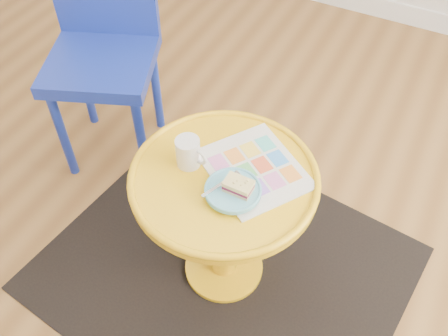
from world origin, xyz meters
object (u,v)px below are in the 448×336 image
at_px(newspaper, 254,169).
at_px(mug, 189,152).
at_px(chair, 103,40).
at_px(plate, 233,191).
at_px(side_table, 224,207).

height_order(newspaper, mug, mug).
xyz_separation_m(newspaper, mug, (-0.19, -0.07, 0.05)).
bearing_deg(chair, newspaper, -44.95).
distance_m(newspaper, plate, 0.12).
xyz_separation_m(side_table, chair, (-0.77, 0.43, 0.15)).
bearing_deg(chair, mug, -55.25).
xyz_separation_m(side_table, mug, (-0.12, -0.00, 0.21)).
distance_m(side_table, newspaper, 0.19).
relative_size(newspaper, plate, 1.87).
height_order(side_table, plate, plate).
xyz_separation_m(chair, newspaper, (0.84, -0.36, 0.01)).
relative_size(side_table, mug, 5.39).
bearing_deg(newspaper, mug, -125.40).
distance_m(side_table, chair, 0.90).
relative_size(side_table, newspaper, 1.86).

